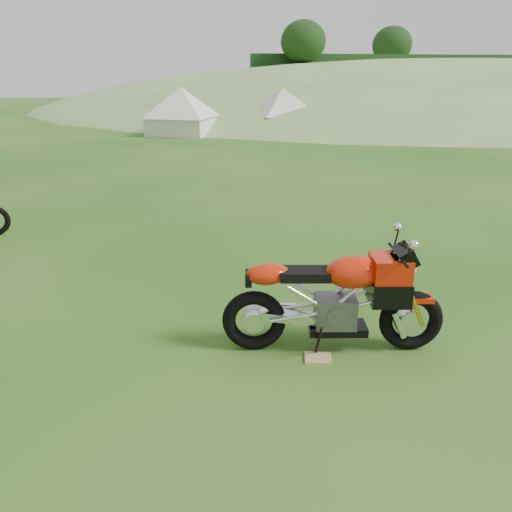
{
  "coord_description": "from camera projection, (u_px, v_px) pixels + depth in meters",
  "views": [
    {
      "loc": [
        -0.94,
        -4.89,
        2.8
      ],
      "look_at": [
        -0.07,
        0.4,
        0.83
      ],
      "focal_mm": 35.0,
      "sensor_mm": 36.0,
      "label": 1
    }
  ],
  "objects": [
    {
      "name": "tent_mid",
      "position": [
        282.0,
        108.0,
        24.86
      ],
      "size": [
        3.1,
        3.1,
        2.29
      ],
      "primitive_type": null,
      "rotation": [
        0.0,
        0.0,
        0.19
      ],
      "color": "beige",
      "rests_on": "ground"
    },
    {
      "name": "caravan",
      "position": [
        412.0,
        110.0,
        26.27
      ],
      "size": [
        4.13,
        2.09,
        1.87
      ],
      "primitive_type": null,
      "rotation": [
        0.0,
        0.0,
        0.08
      ],
      "color": "beige",
      "rests_on": "ground"
    },
    {
      "name": "tent_left",
      "position": [
        182.0,
        109.0,
        23.43
      ],
      "size": [
        3.56,
        3.56,
        2.35
      ],
      "primitive_type": null,
      "rotation": [
        0.0,
        0.0,
        -0.4
      ],
      "color": "silver",
      "rests_on": "ground"
    },
    {
      "name": "hedgerow",
      "position": [
        442.0,
        104.0,
        46.32
      ],
      "size": [
        36.0,
        1.2,
        8.6
      ],
      "primitive_type": null,
      "color": "black",
      "rests_on": "ground"
    },
    {
      "name": "sport_motorcycle",
      "position": [
        334.0,
        292.0,
        5.17
      ],
      "size": [
        2.28,
        0.9,
        1.33
      ],
      "primitive_type": null,
      "rotation": [
        0.0,
        0.0,
        -0.16
      ],
      "color": "red",
      "rests_on": "ground"
    },
    {
      "name": "ground",
      "position": [
        268.0,
        336.0,
        5.64
      ],
      "size": [
        120.0,
        120.0,
        0.0
      ],
      "primitive_type": "plane",
      "color": "#1A4D10",
      "rests_on": "ground"
    },
    {
      "name": "plywood_board",
      "position": [
        318.0,
        358.0,
        5.19
      ],
      "size": [
        0.32,
        0.28,
        0.02
      ],
      "primitive_type": "cube",
      "rotation": [
        0.0,
        0.0,
        -0.24
      ],
      "color": "tan",
      "rests_on": "ground"
    },
    {
      "name": "hillside",
      "position": [
        442.0,
        104.0,
        46.32
      ],
      "size": [
        80.0,
        64.0,
        8.0
      ],
      "primitive_type": "ellipsoid",
      "color": "#5F8C47",
      "rests_on": "ground"
    }
  ]
}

